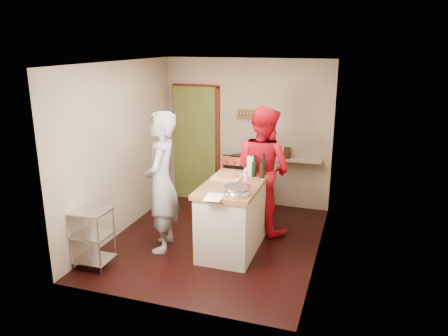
{
  "coord_description": "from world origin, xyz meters",
  "views": [
    {
      "loc": [
        1.98,
        -5.62,
        2.89
      ],
      "look_at": [
        0.14,
        0.0,
        1.15
      ],
      "focal_mm": 35.0,
      "sensor_mm": 36.0,
      "label": 1
    }
  ],
  "objects_px": {
    "wire_shelving": "(92,235)",
    "person_stripe": "(161,183)",
    "stove": "(244,184)",
    "island": "(233,215)",
    "person_red": "(263,170)"
  },
  "relations": [
    {
      "from": "wire_shelving",
      "to": "person_stripe",
      "type": "distance_m",
      "value": 1.14
    },
    {
      "from": "person_stripe",
      "to": "island",
      "type": "bearing_deg",
      "value": 91.88
    },
    {
      "from": "stove",
      "to": "person_stripe",
      "type": "height_order",
      "value": "person_stripe"
    },
    {
      "from": "stove",
      "to": "person_stripe",
      "type": "distance_m",
      "value": 2.06
    },
    {
      "from": "person_stripe",
      "to": "person_red",
      "type": "xyz_separation_m",
      "value": [
        1.18,
        1.1,
        -0.01
      ]
    },
    {
      "from": "stove",
      "to": "island",
      "type": "distance_m",
      "value": 1.61
    },
    {
      "from": "island",
      "to": "stove",
      "type": "bearing_deg",
      "value": 100.04
    },
    {
      "from": "wire_shelving",
      "to": "person_stripe",
      "type": "bearing_deg",
      "value": 49.36
    },
    {
      "from": "island",
      "to": "person_stripe",
      "type": "relative_size",
      "value": 0.72
    },
    {
      "from": "wire_shelving",
      "to": "stove",
      "type": "bearing_deg",
      "value": 63.15
    },
    {
      "from": "island",
      "to": "person_stripe",
      "type": "height_order",
      "value": "person_stripe"
    },
    {
      "from": "stove",
      "to": "person_red",
      "type": "distance_m",
      "value": 1.06
    },
    {
      "from": "wire_shelving",
      "to": "island",
      "type": "height_order",
      "value": "island"
    },
    {
      "from": "stove",
      "to": "wire_shelving",
      "type": "bearing_deg",
      "value": -116.85
    },
    {
      "from": "person_stripe",
      "to": "stove",
      "type": "bearing_deg",
      "value": 145.38
    }
  ]
}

